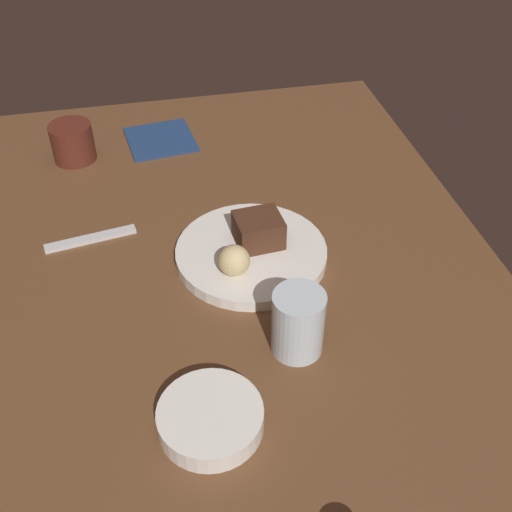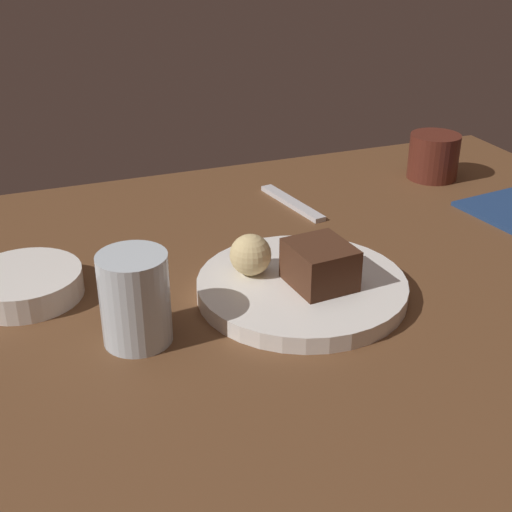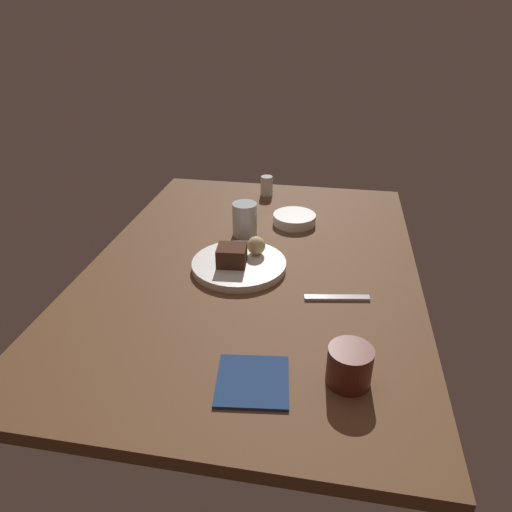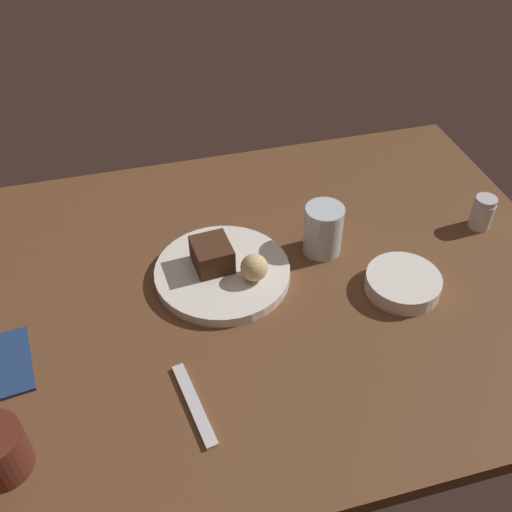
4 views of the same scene
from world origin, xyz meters
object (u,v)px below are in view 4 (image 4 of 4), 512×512
Objects in this scene: chocolate_cake_slice at (212,255)px; water_glass at (323,230)px; bread_roll at (254,268)px; salt_shaker at (482,213)px; dessert_spoon at (194,404)px; side_bowl at (403,283)px; dessert_plate at (222,273)px.

water_glass is (20.99, 0.83, 0.49)cm from chocolate_cake_slice.
water_glass reaches higher than bread_roll.
salt_shaker reaches higher than dessert_spoon.
water_glass is (-32.31, 1.43, 1.52)cm from salt_shaker.
salt_shaker is 0.45× the size of dessert_spoon.
side_bowl is 0.87× the size of dessert_spoon.
chocolate_cake_slice is 1.50× the size of bread_roll.
water_glass is (14.66, 5.94, 0.49)cm from bread_roll.
chocolate_cake_slice is at bearing 179.36° from salt_shaker.
side_bowl is at bearing -151.49° from salt_shaker.
bread_roll reaches higher than dessert_spoon.
salt_shaker is (51.88, 0.89, 2.36)cm from dessert_plate.
salt_shaker is 0.70× the size of water_glass.
dessert_plate is 31.67cm from side_bowl.
side_bowl is at bearing -22.23° from chocolate_cake_slice.
dessert_plate is 3.34× the size of chocolate_cake_slice.
salt_shaker reaches higher than side_bowl.
chocolate_cake_slice is 0.48× the size of dessert_spoon.
bread_roll is 0.37× the size of side_bowl.
chocolate_cake_slice is at bearing 157.77° from side_bowl.
water_glass is at bearing 177.47° from salt_shaker.
bread_roll is 0.32× the size of dessert_spoon.
bread_roll is at bearing -157.95° from water_glass.
side_bowl is at bearing -53.38° from water_glass.
dessert_spoon is (-14.79, -21.51, -4.03)cm from bread_roll.
chocolate_cake_slice is 0.74× the size of water_glass.
chocolate_cake_slice is 0.55× the size of side_bowl.
chocolate_cake_slice and bread_roll have the same top height.
chocolate_cake_slice is 1.07× the size of salt_shaker.
side_bowl is (10.05, -13.52, -3.34)cm from water_glass.
dessert_plate is 2.48× the size of water_glass.
dessert_plate is at bearing 159.28° from side_bowl.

